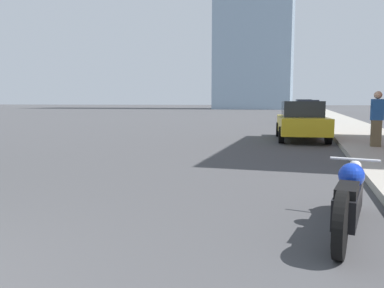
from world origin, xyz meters
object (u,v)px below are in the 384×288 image
object	(u,v)px
parked_car_blue	(307,111)
pedestrian	(377,118)
parked_car_yellow	(301,121)
parked_car_silver	(304,108)
parked_car_black	(304,107)
motorcycle	(349,198)
parked_car_green	(306,108)

from	to	relation	value
parked_car_blue	pedestrian	world-z (taller)	pedestrian
parked_car_yellow	parked_car_silver	size ratio (longest dim) A/B	1.02
parked_car_yellow	parked_car_black	distance (m)	46.25
motorcycle	parked_car_yellow	size ratio (longest dim) A/B	0.50
parked_car_silver	parked_car_blue	bearing A→B (deg)	-84.85
parked_car_black	pedestrian	world-z (taller)	pedestrian
parked_car_green	parked_car_blue	bearing A→B (deg)	-91.54
motorcycle	parked_car_silver	distance (m)	34.62
parked_car_green	parked_car_black	distance (m)	11.96
motorcycle	parked_car_silver	size ratio (longest dim) A/B	0.51
parked_car_yellow	parked_car_green	distance (m)	34.29
pedestrian	parked_car_silver	bearing A→B (deg)	94.78
parked_car_silver	parked_car_black	world-z (taller)	parked_car_silver
motorcycle	pedestrian	world-z (taller)	pedestrian
motorcycle	parked_car_green	distance (m)	45.36
parked_car_silver	pedestrian	size ratio (longest dim) A/B	2.67
parked_car_blue	parked_car_silver	xyz separation A→B (m)	(-0.22, 10.75, 0.05)
motorcycle	parked_car_green	size ratio (longest dim) A/B	0.61
parked_car_silver	parked_car_black	size ratio (longest dim) A/B	1.05
motorcycle	parked_car_blue	xyz separation A→B (m)	(-0.40, 23.86, 0.45)
parked_car_yellow	parked_car_black	size ratio (longest dim) A/B	1.07
parked_car_silver	parked_car_green	size ratio (longest dim) A/B	1.18
parked_car_yellow	parked_car_silver	xyz separation A→B (m)	(0.03, 23.55, 0.11)
parked_car_green	parked_car_black	bearing A→B (deg)	89.74
parked_car_green	pedestrian	size ratio (longest dim) A/B	2.26
parked_car_yellow	pedestrian	world-z (taller)	pedestrian
parked_car_yellow	parked_car_green	xyz separation A→B (m)	(0.25, 34.29, 0.04)
parked_car_blue	parked_car_black	distance (m)	33.45
motorcycle	parked_car_blue	world-z (taller)	parked_car_blue
parked_car_blue	pedestrian	xyz separation A→B (m)	(2.00, -15.82, 0.18)
parked_car_yellow	parked_car_silver	bearing A→B (deg)	83.96
parked_car_yellow	motorcycle	bearing A→B (deg)	-92.59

